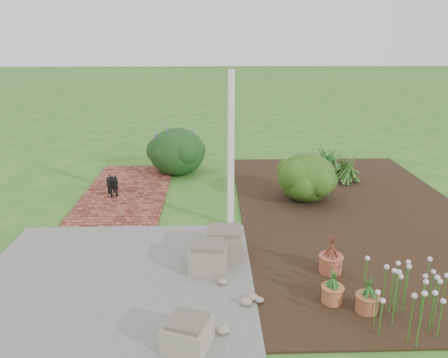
{
  "coord_description": "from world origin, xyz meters",
  "views": [
    {
      "loc": [
        -0.01,
        -6.51,
        2.97
      ],
      "look_at": [
        0.2,
        0.4,
        0.7
      ],
      "focal_mm": 35.0,
      "sensor_mm": 36.0,
      "label": 1
    }
  ],
  "objects_px": {
    "evergreen_shrub": "(307,176)",
    "stone_trough_near": "(188,335)",
    "black_dog": "(113,183)",
    "cream_ceramic_urn": "(168,156)"
  },
  "relations": [
    {
      "from": "evergreen_shrub",
      "to": "stone_trough_near",
      "type": "bearing_deg",
      "value": -116.35
    },
    {
      "from": "black_dog",
      "to": "evergreen_shrub",
      "type": "xyz_separation_m",
      "value": [
        3.67,
        -0.26,
        0.19
      ]
    },
    {
      "from": "evergreen_shrub",
      "to": "black_dog",
      "type": "bearing_deg",
      "value": 175.99
    },
    {
      "from": "cream_ceramic_urn",
      "to": "evergreen_shrub",
      "type": "relative_size",
      "value": 0.42
    },
    {
      "from": "stone_trough_near",
      "to": "evergreen_shrub",
      "type": "height_order",
      "value": "evergreen_shrub"
    },
    {
      "from": "black_dog",
      "to": "evergreen_shrub",
      "type": "relative_size",
      "value": 0.44
    },
    {
      "from": "stone_trough_near",
      "to": "evergreen_shrub",
      "type": "distance_m",
      "value": 4.58
    },
    {
      "from": "black_dog",
      "to": "evergreen_shrub",
      "type": "bearing_deg",
      "value": -28.23
    },
    {
      "from": "stone_trough_near",
      "to": "black_dog",
      "type": "relative_size",
      "value": 0.89
    },
    {
      "from": "stone_trough_near",
      "to": "black_dog",
      "type": "height_order",
      "value": "black_dog"
    }
  ]
}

